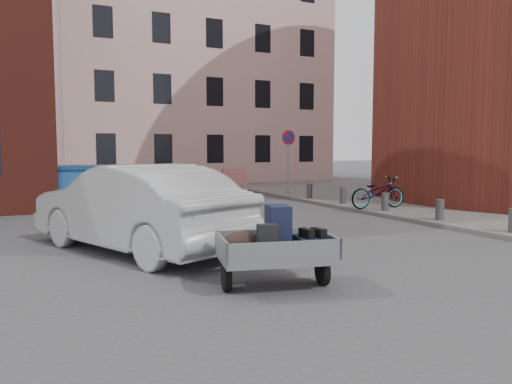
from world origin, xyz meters
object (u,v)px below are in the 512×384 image
trailer (275,247)px  dumpster (102,187)px  silver_car (136,208)px  bicycle (378,192)px

trailer → dumpster: bearing=107.2°
trailer → silver_car: size_ratio=0.37×
trailer → bicycle: 9.42m
silver_car → bicycle: 8.70m
dumpster → trailer: bearing=-67.1°
trailer → dumpster: 10.94m
silver_car → bicycle: bearing=176.6°
trailer → silver_car: bearing=122.4°
silver_car → bicycle: size_ratio=2.70×
dumpster → silver_car: (-0.42, -7.41, 0.12)m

